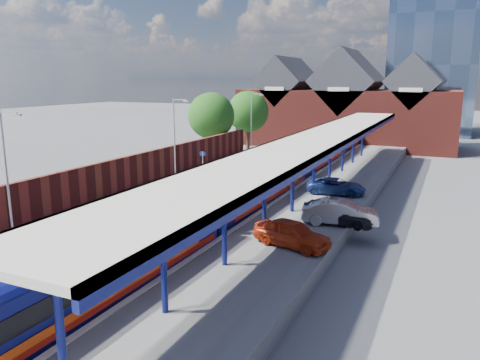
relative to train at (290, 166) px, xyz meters
The scene contains 23 objects.
ground 3.36m from the train, 124.97° to the left, with size 240.00×240.00×0.00m, color #5B5B5E.
ballast_bed 8.27m from the train, 100.75° to the right, with size 6.00×76.00×0.06m, color #473D33.
rails 8.25m from the train, 100.75° to the right, with size 4.51×76.00×0.14m.
left_platform 10.65m from the train, 131.64° to the right, with size 5.00×76.00×1.00m, color #565659.
right_platform 9.21m from the train, 60.19° to the right, with size 6.00×76.00×1.00m, color #565659.
coping_left 9.20m from the train, 120.55° to the right, with size 0.30×76.00×0.05m, color silver.
coping_right 8.11m from the train, 78.11° to the right, with size 0.30×76.00×0.05m, color silver.
yellow_line 9.52m from the train, 123.69° to the right, with size 0.14×76.00×0.01m, color yellow.
train is the anchor object (origin of this frame).
canopy 7.79m from the train, 56.00° to the right, with size 4.50×52.00×4.48m.
lamp_post_b 23.41m from the train, 109.76° to the right, with size 1.48×0.18×7.00m.
lamp_post_c 10.22m from the train, 143.25° to the right, with size 1.48×0.18×7.00m.
lamp_post_d 13.14m from the train, 127.78° to the left, with size 1.48×0.18×7.00m.
platform_sign 7.58m from the train, 149.23° to the right, with size 0.55×0.08×2.50m.
brick_wall 17.25m from the train, 123.81° to the right, with size 0.35×50.00×3.86m.
station_building 30.35m from the train, 92.84° to the left, with size 30.00×12.12×13.78m.
glass_tower 55.83m from the train, 80.73° to the left, with size 14.20×14.20×40.30m.
tree_near 14.67m from the train, 145.83° to the left, with size 5.20×5.20×8.10m.
tree_far 19.63m from the train, 124.06° to the left, with size 5.20×5.20×8.10m.
parked_car_red 17.15m from the train, 70.97° to the right, with size 1.67×4.16×1.42m, color #AA2A0E.
parked_car_silver 13.38m from the train, 58.41° to the right, with size 1.57×4.49×1.48m, color #A5A4A9.
parked_car_dark 13.40m from the train, 58.44° to the right, with size 1.66×4.07×1.18m, color black.
parked_car_blue 6.47m from the train, 38.35° to the right, with size 2.00×4.34×1.21m, color navy.
Camera 1 is at (14.19, -10.43, 9.53)m, focal length 35.00 mm.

